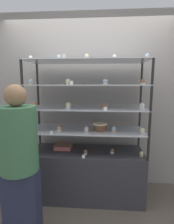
% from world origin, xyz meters
% --- Properties ---
extents(ground_plane, '(20.00, 20.00, 0.00)m').
position_xyz_m(ground_plane, '(0.00, 0.00, 0.00)').
color(ground_plane, brown).
extents(back_wall, '(8.00, 0.05, 2.60)m').
position_xyz_m(back_wall, '(0.00, 0.41, 1.30)').
color(back_wall, gray).
rests_on(back_wall, ground_plane).
extents(display_base, '(1.51, 0.54, 0.67)m').
position_xyz_m(display_base, '(0.00, 0.00, 0.33)').
color(display_base, '#333338').
rests_on(display_base, ground_plane).
extents(display_riser_lower, '(1.51, 0.54, 0.30)m').
position_xyz_m(display_riser_lower, '(0.00, 0.00, 0.95)').
color(display_riser_lower, black).
rests_on(display_riser_lower, display_base).
extents(display_riser_middle, '(1.51, 0.54, 0.30)m').
position_xyz_m(display_riser_middle, '(0.00, 0.00, 1.25)').
color(display_riser_middle, black).
rests_on(display_riser_middle, display_riser_lower).
extents(display_riser_upper, '(1.51, 0.54, 0.30)m').
position_xyz_m(display_riser_upper, '(0.00, 0.00, 1.55)').
color(display_riser_upper, black).
rests_on(display_riser_upper, display_riser_middle).
extents(display_riser_top, '(1.51, 0.54, 0.30)m').
position_xyz_m(display_riser_top, '(0.00, 0.00, 1.84)').
color(display_riser_top, black).
rests_on(display_riser_top, display_riser_upper).
extents(layer_cake_centerpiece, '(0.19, 0.19, 0.10)m').
position_xyz_m(layer_cake_centerpiece, '(0.17, -0.02, 1.01)').
color(layer_cake_centerpiece, brown).
rests_on(layer_cake_centerpiece, display_riser_lower).
extents(sheet_cake_frosted, '(0.23, 0.18, 0.06)m').
position_xyz_m(sheet_cake_frosted, '(-0.34, 0.05, 0.70)').
color(sheet_cake_frosted, '#C66660').
rests_on(sheet_cake_frosted, display_base).
extents(cupcake_0, '(0.05, 0.05, 0.07)m').
position_xyz_m(cupcake_0, '(-0.69, -0.06, 0.70)').
color(cupcake_0, white).
rests_on(cupcake_0, display_base).
extents(cupcake_1, '(0.05, 0.05, 0.07)m').
position_xyz_m(cupcake_1, '(-0.01, -0.13, 0.70)').
color(cupcake_1, beige).
rests_on(cupcake_1, display_base).
extents(cupcake_2, '(0.05, 0.05, 0.07)m').
position_xyz_m(cupcake_2, '(0.34, -0.07, 0.70)').
color(cupcake_2, beige).
rests_on(cupcake_2, display_base).
extents(cupcake_3, '(0.05, 0.05, 0.07)m').
position_xyz_m(cupcake_3, '(0.69, -0.14, 0.70)').
color(cupcake_3, '#CCB28C').
rests_on(cupcake_3, display_base).
extents(price_tag_0, '(0.04, 0.00, 0.04)m').
position_xyz_m(price_tag_0, '(-0.02, -0.25, 0.69)').
color(price_tag_0, white).
rests_on(price_tag_0, display_base).
extents(cupcake_4, '(0.06, 0.06, 0.07)m').
position_xyz_m(cupcake_4, '(-0.69, -0.07, 1.00)').
color(cupcake_4, beige).
rests_on(cupcake_4, display_riser_lower).
extents(cupcake_5, '(0.06, 0.06, 0.07)m').
position_xyz_m(cupcake_5, '(-0.36, -0.10, 1.00)').
color(cupcake_5, beige).
rests_on(cupcake_5, display_riser_lower).
extents(cupcake_6, '(0.06, 0.06, 0.07)m').
position_xyz_m(cupcake_6, '(-0.00, -0.10, 1.00)').
color(cupcake_6, white).
rests_on(cupcake_6, display_riser_lower).
extents(cupcake_7, '(0.06, 0.06, 0.07)m').
position_xyz_m(cupcake_7, '(0.35, -0.07, 1.00)').
color(cupcake_7, '#CCB28C').
rests_on(cupcake_7, display_riser_lower).
extents(cupcake_8, '(0.06, 0.06, 0.07)m').
position_xyz_m(cupcake_8, '(0.69, -0.14, 1.00)').
color(cupcake_8, beige).
rests_on(cupcake_8, display_riser_lower).
extents(price_tag_1, '(0.04, 0.00, 0.04)m').
position_xyz_m(price_tag_1, '(-0.41, -0.25, 0.99)').
color(price_tag_1, white).
rests_on(price_tag_1, display_riser_lower).
extents(cupcake_9, '(0.06, 0.06, 0.08)m').
position_xyz_m(cupcake_9, '(-0.68, -0.06, 1.30)').
color(cupcake_9, '#CCB28C').
rests_on(cupcake_9, display_riser_middle).
extents(cupcake_10, '(0.06, 0.06, 0.08)m').
position_xyz_m(cupcake_10, '(-0.23, -0.08, 1.30)').
color(cupcake_10, white).
rests_on(cupcake_10, display_riser_middle).
extents(cupcake_11, '(0.06, 0.06, 0.08)m').
position_xyz_m(cupcake_11, '(0.23, -0.10, 1.30)').
color(cupcake_11, '#CCB28C').
rests_on(cupcake_11, display_riser_middle).
extents(cupcake_12, '(0.06, 0.06, 0.08)m').
position_xyz_m(cupcake_12, '(0.69, -0.06, 1.30)').
color(cupcake_12, white).
rests_on(cupcake_12, display_riser_middle).
extents(price_tag_2, '(0.04, 0.00, 0.04)m').
position_xyz_m(price_tag_2, '(0.23, -0.25, 1.29)').
color(price_tag_2, white).
rests_on(price_tag_2, display_riser_middle).
extents(cupcake_13, '(0.06, 0.06, 0.07)m').
position_xyz_m(cupcake_13, '(-0.71, -0.07, 1.59)').
color(cupcake_13, '#CCB28C').
rests_on(cupcake_13, display_riser_upper).
extents(cupcake_14, '(0.06, 0.06, 0.07)m').
position_xyz_m(cupcake_14, '(-0.23, -0.09, 1.59)').
color(cupcake_14, '#CCB28C').
rests_on(cupcake_14, display_riser_upper).
extents(cupcake_15, '(0.06, 0.06, 0.07)m').
position_xyz_m(cupcake_15, '(0.23, -0.09, 1.59)').
color(cupcake_15, beige).
rests_on(cupcake_15, display_riser_upper).
extents(cupcake_16, '(0.06, 0.06, 0.07)m').
position_xyz_m(cupcake_16, '(0.68, -0.08, 1.59)').
color(cupcake_16, beige).
rests_on(cupcake_16, display_riser_upper).
extents(price_tag_3, '(0.04, 0.00, 0.04)m').
position_xyz_m(price_tag_3, '(-0.16, -0.25, 1.58)').
color(price_tag_3, white).
rests_on(price_tag_3, display_riser_upper).
extents(cupcake_17, '(0.05, 0.05, 0.06)m').
position_xyz_m(cupcake_17, '(-0.71, -0.05, 1.89)').
color(cupcake_17, '#CCB28C').
rests_on(cupcake_17, display_riser_top).
extents(cupcake_18, '(0.05, 0.05, 0.06)m').
position_xyz_m(cupcake_18, '(-0.34, -0.09, 1.89)').
color(cupcake_18, white).
rests_on(cupcake_18, display_riser_top).
extents(cupcake_19, '(0.05, 0.05, 0.06)m').
position_xyz_m(cupcake_19, '(0.01, -0.12, 1.89)').
color(cupcake_19, beige).
rests_on(cupcake_19, display_riser_top).
extents(cupcake_20, '(0.05, 0.05, 0.06)m').
position_xyz_m(cupcake_20, '(0.34, -0.06, 1.89)').
color(cupcake_20, white).
rests_on(cupcake_20, display_riser_top).
extents(cupcake_21, '(0.05, 0.05, 0.06)m').
position_xyz_m(cupcake_21, '(0.72, -0.09, 1.89)').
color(cupcake_21, '#CCB28C').
rests_on(cupcake_21, display_riser_top).
extents(price_tag_4, '(0.04, 0.00, 0.04)m').
position_xyz_m(price_tag_4, '(-0.24, -0.25, 1.88)').
color(price_tag_4, white).
rests_on(price_tag_4, display_riser_top).
extents(customer_figure, '(0.37, 0.37, 1.57)m').
position_xyz_m(customer_figure, '(-0.61, -0.70, 0.84)').
color(customer_figure, '#282D47').
rests_on(customer_figure, ground_plane).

